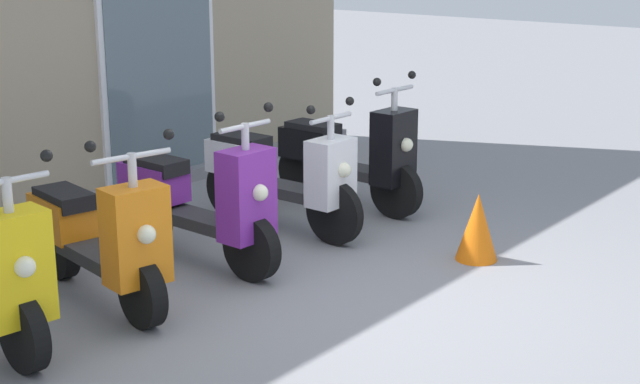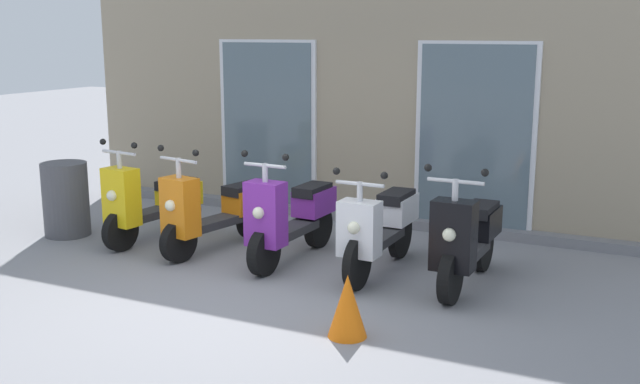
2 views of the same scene
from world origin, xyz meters
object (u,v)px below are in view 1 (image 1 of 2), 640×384
scooter_orange (98,237)px  scooter_black (350,155)px  scooter_purple (199,201)px  traffic_cone (477,227)px  scooter_white (281,174)px

scooter_orange → scooter_black: 2.85m
scooter_orange → scooter_purple: bearing=0.8°
traffic_cone → scooter_orange: bearing=145.7°
scooter_white → traffic_cone: (0.36, -1.63, -0.23)m
scooter_purple → scooter_white: size_ratio=0.98×
scooter_orange → traffic_cone: bearing=-34.3°
scooter_orange → traffic_cone: 2.80m
scooter_orange → traffic_cone: (2.31, -1.57, -0.20)m
scooter_white → scooter_black: size_ratio=1.06×
scooter_purple → scooter_white: (0.99, 0.05, -0.00)m
scooter_black → traffic_cone: size_ratio=3.02×
scooter_orange → traffic_cone: size_ratio=3.06×
traffic_cone → scooter_purple: bearing=130.5°
scooter_orange → scooter_black: (2.85, 0.02, 0.03)m
scooter_white → scooter_black: 0.91m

